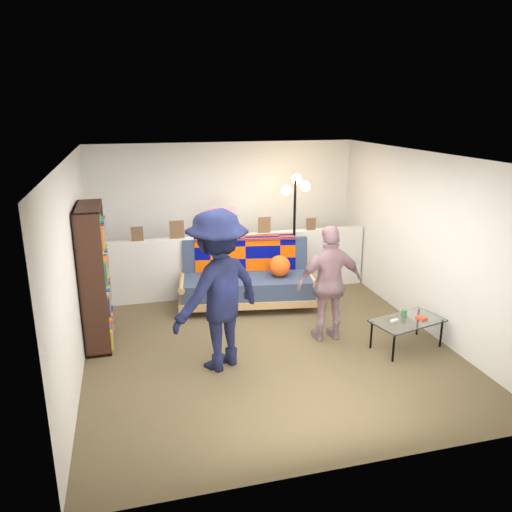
{
  "coord_description": "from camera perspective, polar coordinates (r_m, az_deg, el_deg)",
  "views": [
    {
      "loc": [
        -1.61,
        -5.75,
        2.97
      ],
      "look_at": [
        0.0,
        0.4,
        1.05
      ],
      "focal_mm": 35.0,
      "sensor_mm": 36.0,
      "label": 1
    }
  ],
  "objects": [
    {
      "name": "coffee_table",
      "position": [
        6.63,
        16.95,
        -7.2
      ],
      "size": [
        1.0,
        0.7,
        0.47
      ],
      "color": "black",
      "rests_on": "ground"
    },
    {
      "name": "futon_sofa",
      "position": [
        7.7,
        -0.92,
        -2.59
      ],
      "size": [
        2.18,
        1.27,
        0.89
      ],
      "color": "tan",
      "rests_on": "ground"
    },
    {
      "name": "ledge_decor",
      "position": [
        7.86,
        -4.15,
        3.57
      ],
      "size": [
        2.97,
        0.02,
        0.45
      ],
      "color": "brown",
      "rests_on": "half_wall_ledge"
    },
    {
      "name": "half_wall_ledge",
      "position": [
        8.1,
        -2.5,
        -0.96
      ],
      "size": [
        4.45,
        0.15,
        1.0
      ],
      "primitive_type": "cube",
      "color": "silver",
      "rests_on": "ground"
    },
    {
      "name": "person_right",
      "position": [
        6.51,
        8.45,
        -3.15
      ],
      "size": [
        0.9,
        0.38,
        1.54
      ],
      "primitive_type": "imported",
      "rotation": [
        0.0,
        0.0,
        3.15
      ],
      "color": "#CE8597",
      "rests_on": "ground"
    },
    {
      "name": "bookshelf",
      "position": [
        6.63,
        -17.96,
        -2.73
      ],
      "size": [
        0.3,
        0.91,
        1.81
      ],
      "color": "#321910",
      "rests_on": "ground"
    },
    {
      "name": "floor_lamp",
      "position": [
        7.95,
        4.51,
        5.17
      ],
      "size": [
        0.4,
        0.36,
        1.94
      ],
      "color": "black",
      "rests_on": "ground"
    },
    {
      "name": "person_left",
      "position": [
        5.72,
        -4.37,
        -3.96
      ],
      "size": [
        1.41,
        1.24,
        1.89
      ],
      "primitive_type": "imported",
      "rotation": [
        0.0,
        0.0,
        3.69
      ],
      "color": "black",
      "rests_on": "ground"
    },
    {
      "name": "room_shell",
      "position": [
        6.56,
        -0.16,
        5.38
      ],
      "size": [
        4.6,
        5.05,
        2.45
      ],
      "color": "silver",
      "rests_on": "ground"
    },
    {
      "name": "ground",
      "position": [
        6.67,
        0.88,
        -9.64
      ],
      "size": [
        5.0,
        5.0,
        0.0
      ],
      "primitive_type": "plane",
      "color": "brown",
      "rests_on": "ground"
    }
  ]
}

